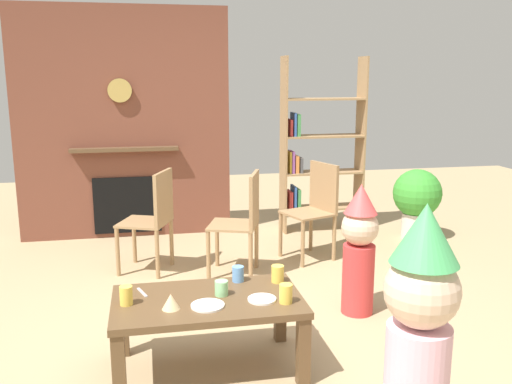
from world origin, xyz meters
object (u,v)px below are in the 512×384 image
(dining_chair_right, at_px, (316,205))
(potted_plant_tall, at_px, (417,198))
(paper_cup_center, at_px, (221,288))
(dining_chair_left, at_px, (154,215))
(bookshelf, at_px, (316,153))
(coffee_table, at_px, (208,310))
(birthday_cake_slice, at_px, (171,302))
(paper_cup_near_right, at_px, (278,274))
(dining_chair_middle, at_px, (243,218))
(paper_plate_rear, at_px, (208,305))
(child_in_pink, at_px, (359,246))
(paper_cup_near_left, at_px, (238,274))
(paper_plate_front, at_px, (262,299))
(child_with_cone_hat, at_px, (419,328))
(paper_cup_far_left, at_px, (126,296))
(paper_cup_far_right, at_px, (286,294))

(dining_chair_right, bearing_deg, potted_plant_tall, 177.20)
(paper_cup_center, distance_m, dining_chair_left, 1.77)
(bookshelf, relative_size, paper_cup_center, 21.62)
(coffee_table, xyz_separation_m, birthday_cake_slice, (-0.21, -0.11, 0.11))
(paper_cup_near_right, xyz_separation_m, dining_chair_middle, (0.02, 1.35, 0.01))
(bookshelf, xyz_separation_m, birthday_cake_slice, (-1.72, -2.90, -0.38))
(coffee_table, bearing_deg, paper_plate_rear, -96.09)
(coffee_table, bearing_deg, potted_plant_tall, 42.38)
(bookshelf, height_order, child_in_pink, bookshelf)
(paper_cup_near_left, bearing_deg, paper_plate_front, -75.00)
(child_with_cone_hat, bearing_deg, potted_plant_tall, -68.22)
(child_in_pink, bearing_deg, paper_plate_front, 11.41)
(child_in_pink, bearing_deg, paper_cup_near_left, -6.22)
(paper_plate_front, bearing_deg, child_with_cone_hat, -58.71)
(paper_cup_near_left, distance_m, child_with_cone_hat, 1.33)
(dining_chair_right, bearing_deg, dining_chair_middle, 4.35)
(paper_cup_near_left, relative_size, child_in_pink, 0.10)
(paper_plate_front, height_order, paper_plate_rear, same)
(dining_chair_left, height_order, dining_chair_right, same)
(paper_plate_front, bearing_deg, coffee_table, 163.79)
(dining_chair_middle, bearing_deg, paper_cup_far_left, 77.59)
(paper_cup_far_left, bearing_deg, bookshelf, 54.86)
(paper_cup_center, distance_m, dining_chair_middle, 1.55)
(dining_chair_right, bearing_deg, child_with_cone_hat, 61.87)
(bookshelf, height_order, paper_plate_rear, bookshelf)
(potted_plant_tall, bearing_deg, birthday_cake_slice, -138.65)
(bookshelf, bearing_deg, dining_chair_left, -149.93)
(paper_cup_far_right, bearing_deg, paper_cup_near_left, 118.87)
(paper_cup_far_right, distance_m, birthday_cake_slice, 0.64)
(paper_plate_front, height_order, dining_chair_right, dining_chair_right)
(paper_cup_near_right, distance_m, child_with_cone_hat, 1.18)
(paper_plate_rear, bearing_deg, paper_cup_far_right, -4.43)
(child_with_cone_hat, relative_size, potted_plant_tall, 1.60)
(paper_cup_center, xyz_separation_m, dining_chair_left, (-0.35, 1.73, 0.02))
(coffee_table, distance_m, paper_plate_rear, 0.14)
(paper_plate_front, xyz_separation_m, child_in_pink, (0.85, 0.67, 0.06))
(dining_chair_left, bearing_deg, birthday_cake_slice, 113.80)
(paper_plate_rear, relative_size, dining_chair_middle, 0.21)
(paper_cup_center, xyz_separation_m, paper_cup_far_left, (-0.54, -0.03, 0.01))
(dining_chair_middle, bearing_deg, paper_cup_near_right, 108.11)
(bookshelf, xyz_separation_m, paper_plate_rear, (-1.52, -2.91, -0.42))
(paper_cup_far_left, xyz_separation_m, birthday_cake_slice, (0.24, -0.11, -0.01))
(paper_plate_front, xyz_separation_m, paper_plate_rear, (-0.32, -0.03, 0.00))
(coffee_table, xyz_separation_m, paper_plate_front, (0.30, -0.09, 0.08))
(paper_plate_front, relative_size, birthday_cake_slice, 1.64)
(dining_chair_right, bearing_deg, child_in_pink, 66.85)
(paper_cup_center, relative_size, dining_chair_middle, 0.10)
(paper_cup_near_left, height_order, child_in_pink, child_in_pink)
(paper_cup_near_left, height_order, paper_cup_far_right, paper_cup_far_right)
(paper_cup_far_right, height_order, dining_chair_right, dining_chair_right)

